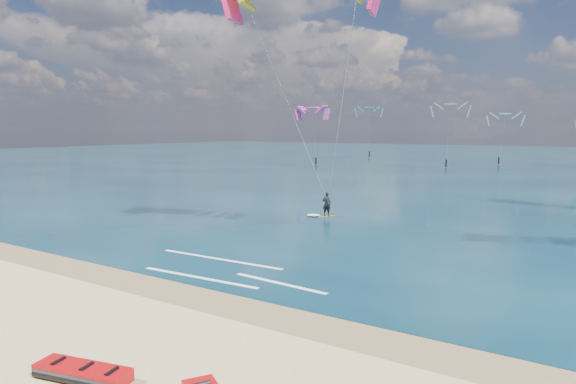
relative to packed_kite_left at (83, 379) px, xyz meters
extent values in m
plane|color=tan|center=(-3.84, 43.88, 0.00)|extent=(320.00, 320.00, 0.00)
cube|color=brown|center=(-3.84, 6.88, 0.00)|extent=(320.00, 2.40, 0.01)
cube|color=#092332|center=(-3.84, 107.88, 0.02)|extent=(320.00, 200.00, 0.04)
cube|color=yellow|center=(-6.93, 26.60, 0.07)|extent=(1.31, 1.31, 0.06)
imported|color=black|center=(-6.93, 26.60, 1.03)|extent=(0.73, 0.52, 1.87)
cylinder|color=black|center=(-6.61, 26.29, 1.30)|extent=(0.44, 0.43, 0.04)
cube|color=white|center=(-5.28, 11.98, 0.04)|extent=(7.74, 0.52, 0.01)
cube|color=white|center=(-0.28, 10.18, 0.04)|extent=(4.99, 0.60, 0.01)
cube|color=white|center=(-3.91, 8.88, 0.04)|extent=(6.57, 0.59, 0.01)
camera|label=1|loc=(12.10, -8.18, 6.89)|focal=32.00mm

